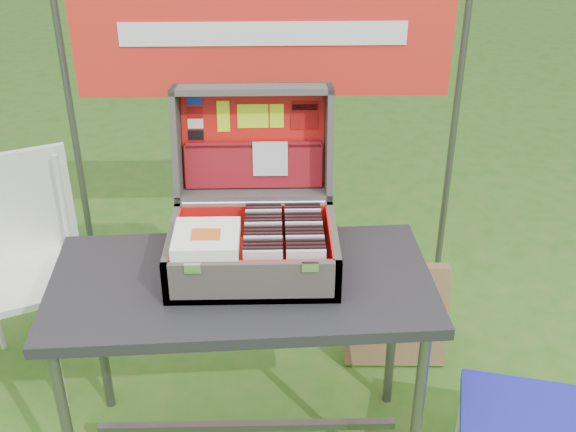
{
  "coord_description": "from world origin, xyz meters",
  "views": [
    {
      "loc": [
        0.03,
        -1.9,
        2.1
      ],
      "look_at": [
        0.08,
        0.1,
        0.98
      ],
      "focal_mm": 45.0,
      "sensor_mm": 36.0,
      "label": 1
    }
  ],
  "objects_px": {
    "suitcase": "(252,192)",
    "chair": "(13,284)",
    "cardboard_box": "(396,315)",
    "table": "(245,370)"
  },
  "relations": [
    {
      "from": "table",
      "to": "cardboard_box",
      "type": "bearing_deg",
      "value": 36.92
    },
    {
      "from": "chair",
      "to": "cardboard_box",
      "type": "relative_size",
      "value": 2.09
    },
    {
      "from": "suitcase",
      "to": "chair",
      "type": "distance_m",
      "value": 1.16
    },
    {
      "from": "chair",
      "to": "cardboard_box",
      "type": "distance_m",
      "value": 1.58
    },
    {
      "from": "suitcase",
      "to": "chair",
      "type": "relative_size",
      "value": 0.58
    },
    {
      "from": "suitcase",
      "to": "chair",
      "type": "bearing_deg",
      "value": 161.76
    },
    {
      "from": "suitcase",
      "to": "table",
      "type": "bearing_deg",
      "value": -109.4
    },
    {
      "from": "suitcase",
      "to": "chair",
      "type": "xyz_separation_m",
      "value": [
        -0.97,
        0.32,
        -0.56
      ]
    },
    {
      "from": "chair",
      "to": "suitcase",
      "type": "bearing_deg",
      "value": -41.55
    },
    {
      "from": "cardboard_box",
      "to": "table",
      "type": "bearing_deg",
      "value": -138.51
    }
  ]
}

